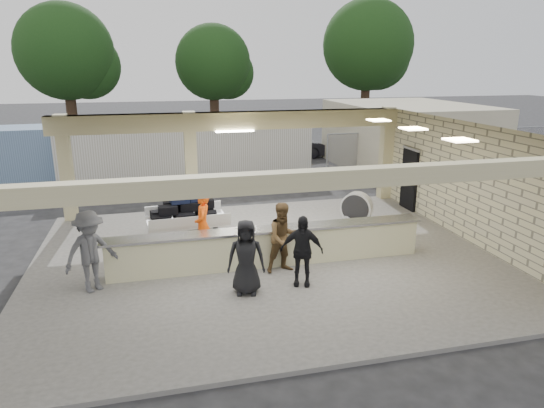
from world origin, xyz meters
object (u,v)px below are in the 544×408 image
object	(u,v)px
luggage_cart	(186,215)
car_dark	(290,146)
passenger_c	(90,252)
passenger_d	(246,257)
drum_fan	(357,208)
passenger_b	(302,251)
car_white_b	(394,146)
baggage_handler	(203,225)
container_white	(189,152)
car_white_a	(372,143)
passenger_a	(284,238)
baggage_counter	(269,246)

from	to	relation	value
luggage_cart	car_dark	distance (m)	13.71
passenger_c	passenger_d	bearing A→B (deg)	-47.26
drum_fan	car_dark	distance (m)	12.21
passenger_b	car_white_b	world-z (taller)	passenger_b
baggage_handler	passenger_d	world-z (taller)	baggage_handler
car_white_b	container_white	xyz separation A→B (m)	(-11.56, -2.51, 0.57)
passenger_c	passenger_d	xyz separation A→B (m)	(3.35, -0.94, -0.09)
passenger_d	car_white_a	world-z (taller)	passenger_d
car_white_b	drum_fan	bearing A→B (deg)	131.52
luggage_cart	car_white_a	size ratio (longest dim) A/B	0.52
baggage_handler	car_white_b	size ratio (longest dim) A/B	0.44
car_white_b	luggage_cart	bearing A→B (deg)	115.46
car_white_b	container_white	world-z (taller)	container_white
passenger_a	passenger_c	bearing A→B (deg)	171.87
luggage_cart	passenger_c	bearing A→B (deg)	-132.18
car_dark	passenger_b	bearing A→B (deg)	161.58
car_white_b	container_white	distance (m)	11.85
passenger_d	car_white_a	bearing A→B (deg)	68.57
baggage_counter	passenger_c	size ratio (longest dim) A/B	4.35
passenger_a	luggage_cart	bearing A→B (deg)	118.02
luggage_cart	car_white_b	distance (m)	16.45
passenger_c	car_dark	size ratio (longest dim) A/B	0.48
passenger_c	car_dark	distance (m)	17.43
luggage_cart	drum_fan	distance (m)	5.33
baggage_handler	car_white_a	distance (m)	17.40
luggage_cart	container_white	size ratio (longest dim) A/B	0.22
baggage_handler	car_dark	distance (m)	14.93
baggage_counter	passenger_a	world-z (taller)	passenger_a
baggage_handler	passenger_d	xyz separation A→B (m)	(0.70, -2.38, -0.03)
car_dark	passenger_c	bearing A→B (deg)	145.83
baggage_counter	luggage_cart	bearing A→B (deg)	127.95
baggage_counter	baggage_handler	world-z (taller)	baggage_handler
passenger_b	car_white_a	world-z (taller)	passenger_b
baggage_handler	passenger_d	size ratio (longest dim) A/B	1.03
passenger_d	car_white_a	xyz separation A→B (m)	(10.38, 15.79, -0.29)
container_white	car_dark	bearing A→B (deg)	28.45
baggage_counter	drum_fan	world-z (taller)	drum_fan
baggage_handler	passenger_c	distance (m)	3.01
drum_fan	passenger_c	size ratio (longest dim) A/B	0.58
passenger_c	car_white_b	xyz separation A→B (m)	(14.61, 13.86, -0.40)
passenger_a	passenger_b	bearing A→B (deg)	-83.93
car_white_b	passenger_d	bearing A→B (deg)	126.67
passenger_a	passenger_c	distance (m)	4.46
car_white_a	container_white	xyz separation A→B (m)	(-10.68, -3.49, 0.54)
passenger_b	car_white_a	size ratio (longest dim) A/B	0.36
passenger_d	container_white	world-z (taller)	container_white
baggage_handler	car_white_b	world-z (taller)	baggage_handler
baggage_counter	passenger_b	xyz separation A→B (m)	(0.45, -1.32, 0.35)
passenger_a	car_white_b	xyz separation A→B (m)	(10.15, 13.86, -0.34)
baggage_handler	container_white	xyz separation A→B (m)	(0.40, 9.92, 0.22)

